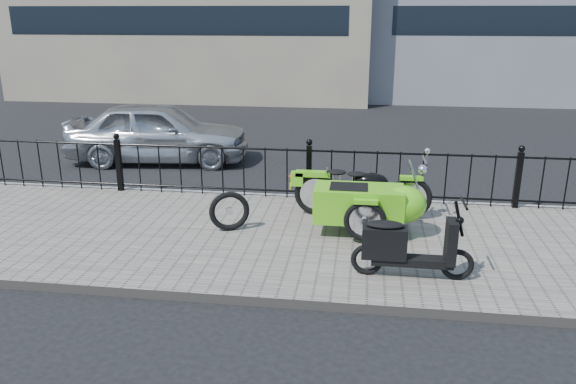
# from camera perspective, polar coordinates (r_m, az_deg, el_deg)

# --- Properties ---
(ground) EXTENTS (120.00, 120.00, 0.00)m
(ground) POSITION_cam_1_polar(r_m,az_deg,el_deg) (8.79, 1.24, -4.04)
(ground) COLOR black
(ground) RESTS_ON ground
(sidewalk) EXTENTS (30.00, 3.80, 0.12)m
(sidewalk) POSITION_cam_1_polar(r_m,az_deg,el_deg) (8.30, 0.83, -4.92)
(sidewalk) COLOR #665F56
(sidewalk) RESTS_ON ground
(curb) EXTENTS (30.00, 0.10, 0.12)m
(curb) POSITION_cam_1_polar(r_m,az_deg,el_deg) (10.11, 2.19, -0.72)
(curb) COLOR gray
(curb) RESTS_ON ground
(iron_fence) EXTENTS (14.11, 0.11, 1.08)m
(iron_fence) POSITION_cam_1_polar(r_m,az_deg,el_deg) (9.82, 2.15, 1.94)
(iron_fence) COLOR black
(iron_fence) RESTS_ON sidewalk
(motorcycle_sidecar) EXTENTS (2.28, 1.48, 0.98)m
(motorcycle_sidecar) POSITION_cam_1_polar(r_m,az_deg,el_deg) (8.43, 8.41, -0.88)
(motorcycle_sidecar) COLOR black
(motorcycle_sidecar) RESTS_ON sidewalk
(scooter) EXTENTS (1.50, 0.44, 1.02)m
(scooter) POSITION_cam_1_polar(r_m,az_deg,el_deg) (7.07, 11.71, -5.50)
(scooter) COLOR black
(scooter) RESTS_ON sidewalk
(spare_tire) EXTENTS (0.60, 0.30, 0.61)m
(spare_tire) POSITION_cam_1_polar(r_m,az_deg,el_deg) (8.45, -5.98, -1.95)
(spare_tire) COLOR black
(spare_tire) RESTS_ON sidewalk
(sedan_car) EXTENTS (4.20, 2.05, 1.38)m
(sedan_car) POSITION_cam_1_polar(r_m,az_deg,el_deg) (13.10, -13.04, 5.97)
(sedan_car) COLOR silver
(sedan_car) RESTS_ON ground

